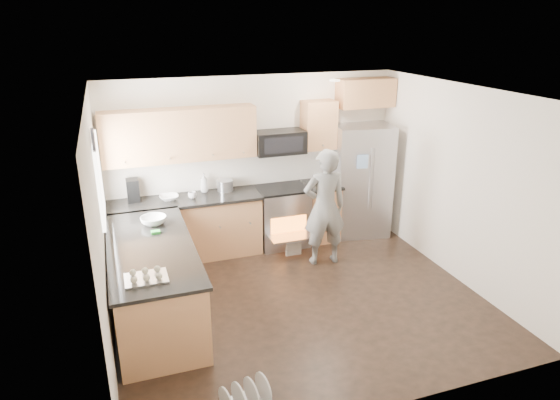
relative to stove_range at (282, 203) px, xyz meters
name	(u,v)px	position (x,y,z in m)	size (l,w,h in m)	color
ground	(299,300)	(-0.35, -1.69, -0.68)	(4.50, 4.50, 0.00)	black
room_shell	(298,174)	(-0.39, -1.68, 1.00)	(4.54, 4.04, 2.62)	white
back_cabinet_run	(221,191)	(-0.93, 0.06, 0.29)	(4.45, 0.64, 2.50)	#C2814D
peninsula	(154,281)	(-2.10, -1.44, -0.21)	(0.96, 2.36, 1.03)	#C2814D
stove_range	(282,203)	(0.00, 0.00, 0.00)	(0.76, 0.97, 1.79)	#B7B7BC
refrigerator	(361,180)	(1.36, 0.01, 0.23)	(0.99, 0.83, 1.81)	#B7B7BC
person	(325,207)	(0.36, -0.81, 0.18)	(0.62, 0.41, 1.71)	gray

